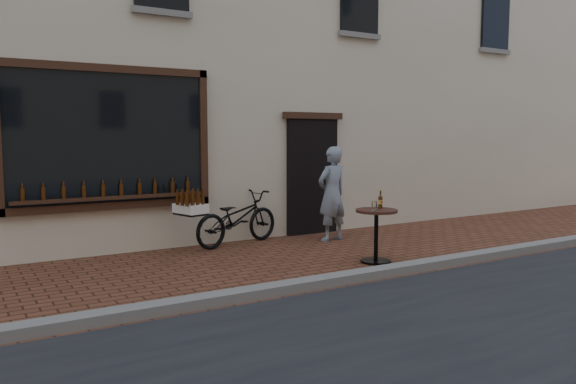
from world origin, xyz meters
TOP-DOWN VIEW (x-y plane):
  - ground at (0.00, 0.00)m, footprint 90.00×90.00m
  - kerb at (0.00, 0.20)m, footprint 90.00×0.25m
  - cargo_bicycle at (0.13, 3.18)m, footprint 2.12×1.08m
  - bistro_table at (1.34, 0.89)m, footprint 0.62×0.62m
  - pedestrian at (1.80, 2.67)m, footprint 0.67×0.49m

SIDE VIEW (x-z plane):
  - ground at x=0.00m, z-range 0.00..0.00m
  - kerb at x=0.00m, z-range 0.00..0.12m
  - cargo_bicycle at x=0.13m, z-range -0.02..0.97m
  - bistro_table at x=1.34m, z-range 0.04..1.10m
  - pedestrian at x=1.80m, z-range 0.00..1.69m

